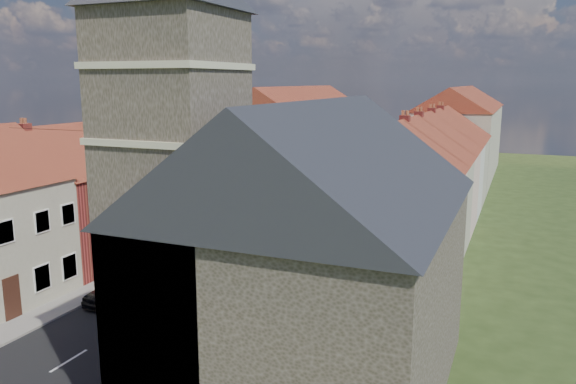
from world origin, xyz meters
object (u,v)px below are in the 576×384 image
(car_far, at_px, (305,195))
(lamppost, at_px, (212,190))
(church, at_px, (296,237))
(car_mid, at_px, (279,202))
(car_distant, at_px, (360,170))
(pedestrian_right, at_px, (222,298))
(car_near, at_px, (120,287))
(pedestrian_left, at_px, (141,257))

(car_far, bearing_deg, lamppost, -105.49)
(church, bearing_deg, car_mid, 114.93)
(lamppost, xyz_separation_m, car_mid, (0.61, 10.34, -2.91))
(car_distant, bearing_deg, church, -64.22)
(church, distance_m, pedestrian_right, 8.78)
(church, bearing_deg, car_far, 110.49)
(church, relative_size, car_far, 3.84)
(lamppost, relative_size, pedestrian_right, 3.17)
(car_near, bearing_deg, car_far, 92.41)
(car_mid, distance_m, car_distant, 20.17)
(lamppost, height_order, pedestrian_left, lamppost)
(car_near, distance_m, car_distant, 42.44)
(pedestrian_right, bearing_deg, car_near, -2.66)
(car_far, relative_size, car_distant, 0.84)
(car_mid, bearing_deg, pedestrian_right, -81.11)
(car_near, distance_m, car_mid, 22.35)
(car_mid, height_order, pedestrian_left, pedestrian_left)
(pedestrian_left, height_order, pedestrian_right, pedestrian_right)
(lamppost, relative_size, car_distant, 1.27)
(car_distant, distance_m, pedestrian_left, 38.67)
(lamppost, bearing_deg, pedestrian_right, -57.96)
(church, bearing_deg, pedestrian_right, 140.46)
(church, relative_size, pedestrian_right, 8.04)
(lamppost, height_order, car_mid, lamppost)
(car_far, bearing_deg, church, -78.65)
(lamppost, distance_m, car_near, 12.41)
(car_distant, bearing_deg, lamppost, -81.54)
(lamppost, distance_m, pedestrian_right, 14.37)
(church, xyz_separation_m, pedestrian_left, (-13.24, 8.52, -4.91))
(car_near, distance_m, pedestrian_left, 4.14)
(car_far, xyz_separation_m, pedestrian_left, (-1.66, -22.47, 0.39))
(car_far, height_order, car_distant, car_distant)
(car_far, xyz_separation_m, car_distant, (0.72, 16.13, 0.08))
(car_near, distance_m, pedestrian_right, 6.04)
(car_far, height_order, pedestrian_left, pedestrian_left)
(pedestrian_right, bearing_deg, pedestrian_left, -29.43)
(lamppost, distance_m, car_mid, 10.76)
(car_near, height_order, pedestrian_left, pedestrian_left)
(lamppost, relative_size, car_near, 1.44)
(car_distant, height_order, pedestrian_right, pedestrian_right)
(car_mid, relative_size, car_distant, 0.80)
(church, bearing_deg, pedestrian_left, 147.23)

